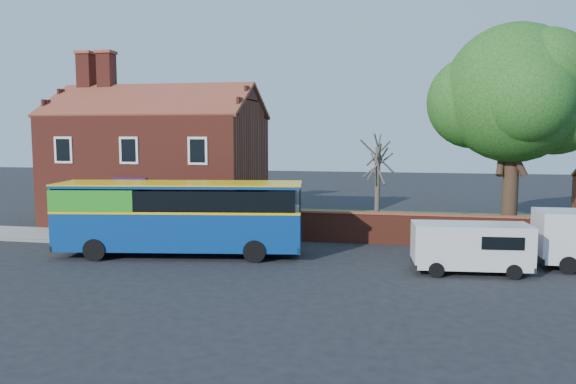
# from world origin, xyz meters

# --- Properties ---
(ground) EXTENTS (120.00, 120.00, 0.00)m
(ground) POSITION_xyz_m (0.00, 0.00, 0.00)
(ground) COLOR black
(ground) RESTS_ON ground
(pavement) EXTENTS (18.00, 3.50, 0.12)m
(pavement) POSITION_xyz_m (-7.00, 5.75, 0.06)
(pavement) COLOR gray
(pavement) RESTS_ON ground
(kerb) EXTENTS (18.00, 0.15, 0.14)m
(kerb) POSITION_xyz_m (-7.00, 4.00, 0.07)
(kerb) COLOR slate
(kerb) RESTS_ON ground
(grass_strip) EXTENTS (26.00, 12.00, 0.04)m
(grass_strip) POSITION_xyz_m (13.00, 13.00, 0.02)
(grass_strip) COLOR #426B28
(grass_strip) RESTS_ON ground
(shop_building) EXTENTS (12.30, 8.13, 10.50)m
(shop_building) POSITION_xyz_m (-7.02, 11.50, 3.41)
(shop_building) COLOR maroon
(shop_building) RESTS_ON ground
(boundary_wall) EXTENTS (22.00, 0.38, 1.60)m
(boundary_wall) POSITION_xyz_m (13.00, 7.00, 0.81)
(boundary_wall) COLOR maroon
(boundary_wall) RESTS_ON ground
(bus) EXTENTS (11.25, 4.42, 3.33)m
(bus) POSITION_xyz_m (-2.38, 2.47, 1.89)
(bus) COLOR navy
(bus) RESTS_ON ground
(van_near) EXTENTS (4.66, 2.20, 1.98)m
(van_near) POSITION_xyz_m (10.52, 1.69, 1.11)
(van_near) COLOR silver
(van_near) RESTS_ON ground
(large_tree) EXTENTS (9.29, 7.35, 11.33)m
(large_tree) POSITION_xyz_m (13.65, 10.92, 7.42)
(large_tree) COLOR black
(large_tree) RESTS_ON ground
(bare_tree) EXTENTS (1.97, 2.34, 5.24)m
(bare_tree) POSITION_xyz_m (6.53, 8.87, 2.69)
(bare_tree) COLOR #4C4238
(bare_tree) RESTS_ON ground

